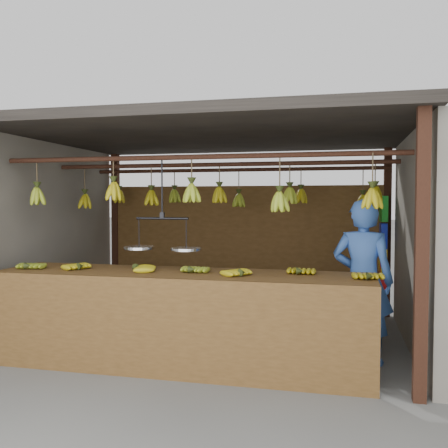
# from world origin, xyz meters

# --- Properties ---
(ground) EXTENTS (80.00, 80.00, 0.00)m
(ground) POSITION_xyz_m (0.00, 0.00, 0.00)
(ground) COLOR #5B5B57
(stall) EXTENTS (4.30, 3.30, 2.40)m
(stall) POSITION_xyz_m (0.00, 0.33, 1.97)
(stall) COLOR black
(stall) RESTS_ON ground
(counter) EXTENTS (3.62, 0.82, 0.96)m
(counter) POSITION_xyz_m (-0.09, -1.24, 0.71)
(counter) COLOR brown
(counter) RESTS_ON ground
(hanging_bananas) EXTENTS (3.62, 2.24, 0.39)m
(hanging_bananas) POSITION_xyz_m (-0.00, 0.00, 1.62)
(hanging_bananas) COLOR #92A523
(hanging_bananas) RESTS_ON ground
(balance_scale) EXTENTS (0.79, 0.31, 0.90)m
(balance_scale) POSITION_xyz_m (-0.32, -1.00, 1.16)
(balance_scale) COLOR black
(balance_scale) RESTS_ON ground
(vendor) EXTENTS (0.65, 0.49, 1.60)m
(vendor) POSITION_xyz_m (1.60, -0.60, 0.80)
(vendor) COLOR #3359A5
(vendor) RESTS_ON ground
(bag_bundles) EXTENTS (0.08, 0.26, 1.23)m
(bag_bundles) POSITION_xyz_m (1.94, 1.35, 0.99)
(bag_bundles) COLOR #199926
(bag_bundles) RESTS_ON ground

